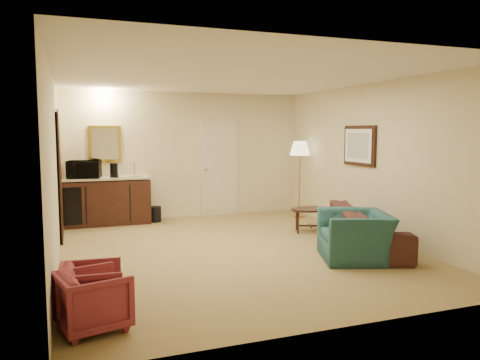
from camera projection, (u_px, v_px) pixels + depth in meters
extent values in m
plane|color=olive|center=(234.00, 250.00, 7.12)|extent=(6.00, 6.00, 0.00)
cube|color=beige|center=(187.00, 155.00, 9.78)|extent=(5.00, 0.02, 2.60)
cube|color=beige|center=(54.00, 170.00, 6.13)|extent=(0.02, 6.00, 2.60)
cube|color=beige|center=(375.00, 161.00, 7.83)|extent=(0.02, 6.00, 2.60)
cube|color=white|center=(234.00, 77.00, 6.84)|extent=(5.00, 6.00, 0.02)
cube|color=beige|center=(219.00, 168.00, 10.02)|extent=(0.82, 0.06, 2.05)
cube|color=black|center=(60.00, 177.00, 7.75)|extent=(0.06, 0.98, 2.10)
cube|color=gold|center=(105.00, 144.00, 9.17)|extent=(0.62, 0.04, 0.72)
cube|color=black|center=(359.00, 146.00, 8.17)|extent=(0.06, 0.90, 0.70)
cube|color=#331910|center=(107.00, 201.00, 9.05)|extent=(1.64, 0.58, 0.92)
imported|color=black|center=(366.00, 221.00, 7.19)|extent=(1.40, 2.26, 0.85)
imported|color=#204F51|center=(355.00, 228.00, 6.56)|extent=(0.97, 1.20, 0.90)
imported|color=maroon|center=(92.00, 289.00, 4.48)|extent=(0.58, 0.61, 0.59)
imported|color=maroon|center=(93.00, 298.00, 4.24)|extent=(0.67, 0.70, 0.60)
cube|color=black|center=(311.00, 220.00, 8.37)|extent=(0.89, 0.75, 0.43)
cube|color=#AF7B3A|center=(300.00, 179.00, 9.77)|extent=(0.54, 0.54, 1.60)
cylinder|color=black|center=(155.00, 214.00, 9.32)|extent=(0.28, 0.28, 0.31)
imported|color=black|center=(84.00, 167.00, 8.80)|extent=(0.65, 0.45, 0.40)
cylinder|color=black|center=(114.00, 170.00, 8.92)|extent=(0.18, 0.18, 0.28)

